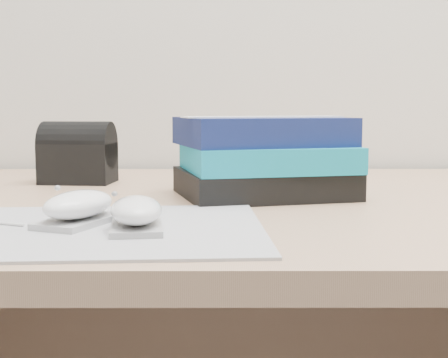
{
  "coord_description": "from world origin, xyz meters",
  "views": [
    {
      "loc": [
        -0.06,
        0.7,
        0.86
      ],
      "look_at": [
        -0.06,
        1.46,
        0.77
      ],
      "focal_mm": 50.0,
      "sensor_mm": 36.0,
      "label": 1
    }
  ],
  "objects_px": {
    "desk": "(259,339)",
    "mouse_rear": "(79,207)",
    "book_stack": "(264,157)",
    "mouse_front": "(136,213)",
    "pouch": "(78,153)"
  },
  "relations": [
    {
      "from": "desk",
      "to": "mouse_rear",
      "type": "distance_m",
      "value": 0.44
    },
    {
      "from": "book_stack",
      "to": "mouse_front",
      "type": "bearing_deg",
      "value": -119.59
    },
    {
      "from": "book_stack",
      "to": "pouch",
      "type": "height_order",
      "value": "book_stack"
    },
    {
      "from": "book_stack",
      "to": "pouch",
      "type": "xyz_separation_m",
      "value": [
        -0.3,
        0.16,
        -0.01
      ]
    },
    {
      "from": "mouse_rear",
      "to": "pouch",
      "type": "distance_m",
      "value": 0.4
    },
    {
      "from": "mouse_front",
      "to": "pouch",
      "type": "xyz_separation_m",
      "value": [
        -0.15,
        0.42,
        0.03
      ]
    },
    {
      "from": "desk",
      "to": "mouse_front",
      "type": "bearing_deg",
      "value": -115.13
    },
    {
      "from": "mouse_rear",
      "to": "desk",
      "type": "bearing_deg",
      "value": 52.99
    },
    {
      "from": "desk",
      "to": "mouse_front",
      "type": "height_order",
      "value": "mouse_front"
    },
    {
      "from": "desk",
      "to": "book_stack",
      "type": "distance_m",
      "value": 0.29
    },
    {
      "from": "mouse_rear",
      "to": "mouse_front",
      "type": "bearing_deg",
      "value": -24.69
    },
    {
      "from": "pouch",
      "to": "mouse_front",
      "type": "bearing_deg",
      "value": -69.63
    },
    {
      "from": "mouse_rear",
      "to": "book_stack",
      "type": "distance_m",
      "value": 0.32
    },
    {
      "from": "mouse_front",
      "to": "book_stack",
      "type": "height_order",
      "value": "book_stack"
    },
    {
      "from": "mouse_front",
      "to": "desk",
      "type": "bearing_deg",
      "value": 64.87
    }
  ]
}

